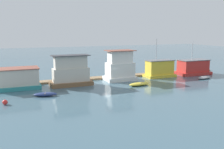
{
  "coord_description": "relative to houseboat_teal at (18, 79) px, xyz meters",
  "views": [
    {
      "loc": [
        -16.74,
        -40.75,
        8.98
      ],
      "look_at": [
        0.0,
        -1.0,
        1.4
      ],
      "focal_mm": 40.0,
      "sensor_mm": 36.0,
      "label": 1
    }
  ],
  "objects": [
    {
      "name": "dinghy_yellow",
      "position": [
        18.6,
        -5.5,
        -1.32
      ],
      "size": [
        4.06,
        2.02,
        0.53
      ],
      "color": "yellow",
      "rests_on": "ground_plane"
    },
    {
      "name": "dinghy_navy",
      "position": [
        3.21,
        -6.45,
        -1.32
      ],
      "size": [
        3.4,
        1.97,
        0.52
      ],
      "color": "navy",
      "rests_on": "ground_plane"
    },
    {
      "name": "mooring_post_far_left",
      "position": [
        -0.76,
        1.44,
        -0.94
      ],
      "size": [
        0.29,
        0.29,
        1.28
      ],
      "primitive_type": "cylinder",
      "color": "brown",
      "rests_on": "ground_plane"
    },
    {
      "name": "houseboat_teal",
      "position": [
        0.0,
        0.0,
        0.0
      ],
      "size": [
        6.61,
        4.13,
        3.27
      ],
      "color": "teal",
      "rests_on": "ground_plane"
    },
    {
      "name": "houseboat_red",
      "position": [
        34.24,
        -0.28,
        -0.13
      ],
      "size": [
        7.0,
        3.93,
        6.89
      ],
      "color": "red",
      "rests_on": "ground_plane"
    },
    {
      "name": "dock_walkway",
      "position": [
        15.45,
        2.77,
        -1.43
      ],
      "size": [
        51.0,
        2.16,
        0.3
      ],
      "primitive_type": "cube",
      "color": "#846B4C",
      "rests_on": "ground_plane"
    },
    {
      "name": "dinghy_grey",
      "position": [
        32.99,
        -5.01,
        -1.38
      ],
      "size": [
        3.84,
        2.3,
        0.41
      ],
      "color": "gray",
      "rests_on": "ground_plane"
    },
    {
      "name": "houseboat_white",
      "position": [
        17.58,
        -0.06,
        0.81
      ],
      "size": [
        5.64,
        3.76,
        5.52
      ],
      "color": "white",
      "rests_on": "ground_plane"
    },
    {
      "name": "mooring_post_near_right",
      "position": [
        31.93,
        1.44,
        -0.92
      ],
      "size": [
        0.29,
        0.29,
        1.33
      ],
      "primitive_type": "cylinder",
      "color": "brown",
      "rests_on": "ground_plane"
    },
    {
      "name": "buoy_red",
      "position": [
        -1.95,
        -8.74,
        -1.27
      ],
      "size": [
        0.63,
        0.63,
        0.63
      ],
      "primitive_type": "sphere",
      "color": "red",
      "rests_on": "ground_plane"
    },
    {
      "name": "ground_plane",
      "position": [
        15.45,
        -0.35,
        -1.58
      ],
      "size": [
        200.0,
        200.0,
        0.0
      ],
      "primitive_type": "plane",
      "color": "#426070"
    },
    {
      "name": "houseboat_brown",
      "position": [
        8.22,
        -0.88,
        0.56
      ],
      "size": [
        6.87,
        3.33,
        5.06
      ],
      "color": "brown",
      "rests_on": "ground_plane"
    },
    {
      "name": "houseboat_yellow",
      "position": [
        26.17,
        -0.01,
        -0.01
      ],
      "size": [
        6.06,
        3.21,
        7.54
      ],
      "color": "gold",
      "rests_on": "ground_plane"
    }
  ]
}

